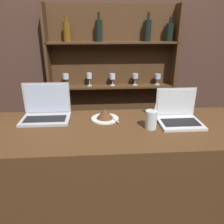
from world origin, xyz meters
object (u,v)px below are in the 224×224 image
at_px(laptop_far, 178,116).
at_px(water_glass, 151,120).
at_px(cake_plate, 105,115).
at_px(laptop_near, 46,111).

xyz_separation_m(laptop_far, water_glass, (-0.22, -0.09, 0.02)).
height_order(laptop_far, cake_plate, laptop_far).
relative_size(laptop_near, cake_plate, 1.69).
bearing_deg(water_glass, laptop_far, 22.73).
bearing_deg(cake_plate, laptop_far, -8.78).
relative_size(cake_plate, water_glass, 1.04).
bearing_deg(laptop_far, laptop_near, 172.54).
bearing_deg(laptop_near, water_glass, -16.50).
relative_size(laptop_near, laptop_far, 1.18).
height_order(laptop_near, water_glass, laptop_near).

